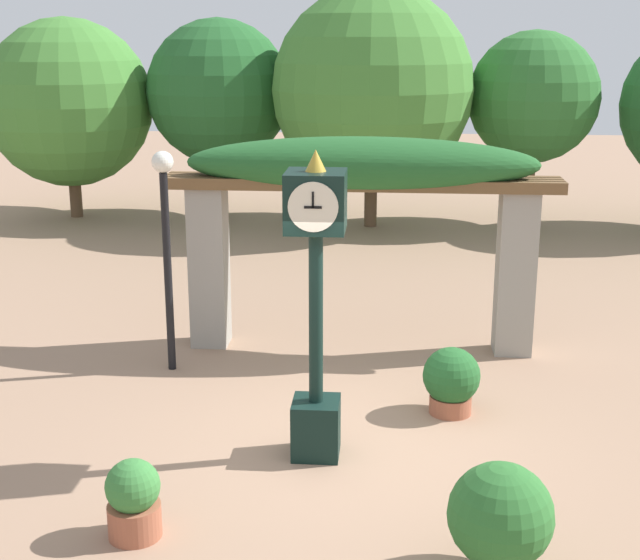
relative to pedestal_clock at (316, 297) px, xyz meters
The scene contains 8 objects.
ground_plane 1.74m from the pedestal_clock, 36.40° to the left, with size 60.00×60.00×0.00m, color #9E7A60.
pedestal_clock is the anchor object (origin of this frame).
pergola 3.31m from the pedestal_clock, 84.37° to the left, with size 5.21×1.09×2.88m.
potted_plant_near_left 2.56m from the pedestal_clock, 130.57° to the right, with size 0.47×0.47×0.71m.
potted_plant_near_right 2.25m from the pedestal_clock, 38.72° to the left, with size 0.65×0.65×0.78m.
potted_plant_far_left 2.83m from the pedestal_clock, 51.09° to the right, with size 0.84×0.84×0.96m.
lamp_post 3.06m from the pedestal_clock, 132.33° to the left, with size 0.27×0.27×2.81m.
tree_line 11.54m from the pedestal_clock, 91.24° to the left, with size 17.52×4.58×5.18m.
Camera 1 is at (0.39, -8.55, 4.19)m, focal length 50.00 mm.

